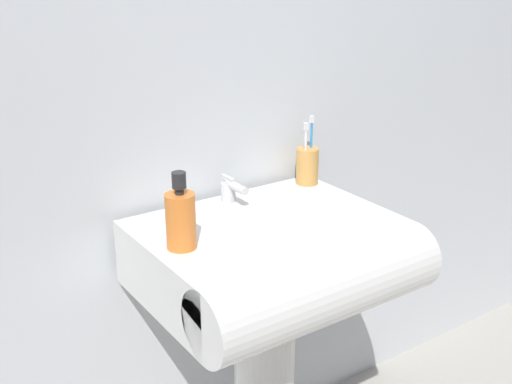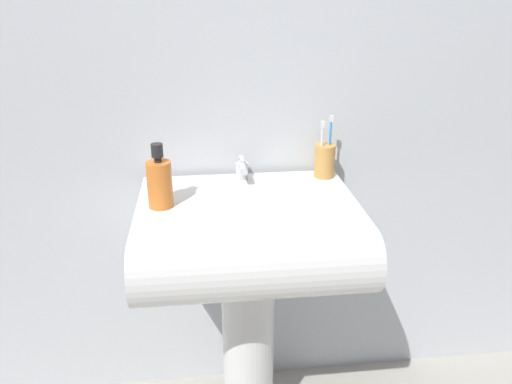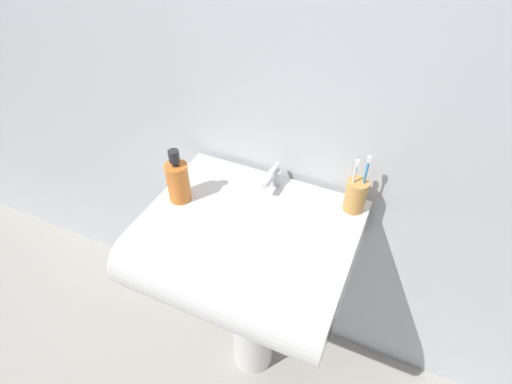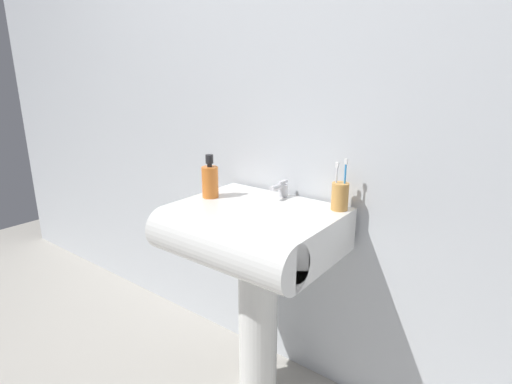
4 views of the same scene
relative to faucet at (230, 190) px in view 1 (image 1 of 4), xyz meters
name	(u,v)px [view 1 (image 1 of 4)]	position (x,y,z in m)	size (l,w,h in m)	color
wall_back	(208,67)	(0.00, 0.10, 0.31)	(5.00, 0.05, 2.40)	silver
sink_basin	(279,262)	(0.00, -0.22, -0.12)	(0.62, 0.52, 0.17)	white
faucet	(230,190)	(0.00, 0.00, 0.00)	(0.04, 0.11, 0.07)	silver
toothbrush_cup	(307,165)	(0.27, 0.00, 0.02)	(0.06, 0.06, 0.20)	#D19347
soap_bottle	(181,219)	(-0.24, -0.17, 0.03)	(0.07, 0.07, 0.18)	orange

